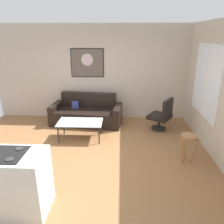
# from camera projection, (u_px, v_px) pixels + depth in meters

# --- Properties ---
(ground) EXTENTS (6.40, 6.40, 0.04)m
(ground) POSITION_uv_depth(u_px,v_px,m) (91.00, 157.00, 4.69)
(ground) COLOR #8E603A
(back_wall) EXTENTS (6.40, 0.05, 2.80)m
(back_wall) POSITION_uv_depth(u_px,v_px,m) (100.00, 73.00, 6.50)
(back_wall) COLOR #C3B2A3
(back_wall) RESTS_ON ground
(right_wall) EXTENTS (0.05, 6.40, 2.80)m
(right_wall) POSITION_uv_depth(u_px,v_px,m) (218.00, 91.00, 4.40)
(right_wall) COLOR beige
(right_wall) RESTS_ON ground
(couch) EXTENTS (2.09, 1.03, 0.86)m
(couch) POSITION_uv_depth(u_px,v_px,m) (87.00, 114.00, 6.35)
(couch) COLOR black
(couch) RESTS_ON ground
(coffee_table) EXTENTS (1.10, 0.62, 0.45)m
(coffee_table) POSITION_uv_depth(u_px,v_px,m) (80.00, 123.00, 5.34)
(coffee_table) COLOR silver
(coffee_table) RESTS_ON ground
(armchair) EXTENTS (0.76, 0.77, 0.90)m
(armchair) POSITION_uv_depth(u_px,v_px,m) (162.00, 115.00, 5.83)
(armchair) COLOR black
(armchair) RESTS_ON ground
(bar_stool) EXTENTS (0.36, 0.36, 0.61)m
(bar_stool) POSITION_uv_depth(u_px,v_px,m) (189.00, 141.00, 4.31)
(bar_stool) COLOR #9A653E
(bar_stool) RESTS_ON ground
(wall_painting) EXTENTS (0.98, 0.03, 0.84)m
(wall_painting) POSITION_uv_depth(u_px,v_px,m) (87.00, 63.00, 6.37)
(wall_painting) COLOR black
(window) EXTENTS (0.03, 1.51, 1.65)m
(window) POSITION_uv_depth(u_px,v_px,m) (206.00, 81.00, 4.94)
(window) COLOR silver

